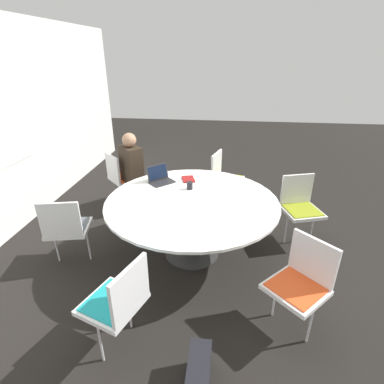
{
  "coord_description": "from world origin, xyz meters",
  "views": [
    {
      "loc": [
        -2.99,
        -0.36,
        2.23
      ],
      "look_at": [
        0.0,
        0.0,
        0.83
      ],
      "focal_mm": 28.0,
      "sensor_mm": 36.0,
      "label": 1
    }
  ],
  "objects_px": {
    "coffee_cup": "(190,186)",
    "chair_4": "(300,204)",
    "person_0": "(133,166)",
    "spiral_notebook": "(188,179)",
    "chair_0": "(121,175)",
    "chair_2": "(118,299)",
    "chair_3": "(301,279)",
    "chair_5": "(224,175)",
    "laptop": "(160,178)",
    "handbag": "(199,373)",
    "chair_1": "(66,226)"
  },
  "relations": [
    {
      "from": "coffee_cup",
      "to": "chair_4",
      "type": "bearing_deg",
      "value": -82.2
    },
    {
      "from": "person_0",
      "to": "spiral_notebook",
      "type": "distance_m",
      "value": 1.01
    },
    {
      "from": "chair_0",
      "to": "chair_2",
      "type": "relative_size",
      "value": 1.0
    },
    {
      "from": "chair_0",
      "to": "coffee_cup",
      "type": "height_order",
      "value": "chair_0"
    },
    {
      "from": "chair_3",
      "to": "chair_5",
      "type": "distance_m",
      "value": 2.39
    },
    {
      "from": "laptop",
      "to": "handbag",
      "type": "relative_size",
      "value": 1.02
    },
    {
      "from": "chair_0",
      "to": "chair_5",
      "type": "bearing_deg",
      "value": 52.46
    },
    {
      "from": "chair_2",
      "to": "person_0",
      "type": "height_order",
      "value": "person_0"
    },
    {
      "from": "spiral_notebook",
      "to": "coffee_cup",
      "type": "distance_m",
      "value": 0.29
    },
    {
      "from": "chair_4",
      "to": "coffee_cup",
      "type": "distance_m",
      "value": 1.41
    },
    {
      "from": "coffee_cup",
      "to": "chair_3",
      "type": "bearing_deg",
      "value": -138.24
    },
    {
      "from": "person_0",
      "to": "chair_5",
      "type": "bearing_deg",
      "value": 58.27
    },
    {
      "from": "spiral_notebook",
      "to": "chair_0",
      "type": "bearing_deg",
      "value": 62.75
    },
    {
      "from": "chair_3",
      "to": "handbag",
      "type": "relative_size",
      "value": 2.39
    },
    {
      "from": "person_0",
      "to": "coffee_cup",
      "type": "relative_size",
      "value": 13.02
    },
    {
      "from": "chair_1",
      "to": "chair_5",
      "type": "bearing_deg",
      "value": 33.32
    },
    {
      "from": "laptop",
      "to": "spiral_notebook",
      "type": "height_order",
      "value": "laptop"
    },
    {
      "from": "chair_0",
      "to": "chair_3",
      "type": "height_order",
      "value": "same"
    },
    {
      "from": "chair_0",
      "to": "chair_4",
      "type": "relative_size",
      "value": 1.0
    },
    {
      "from": "chair_3",
      "to": "chair_1",
      "type": "bearing_deg",
      "value": 31.32
    },
    {
      "from": "chair_0",
      "to": "coffee_cup",
      "type": "relative_size",
      "value": 9.26
    },
    {
      "from": "person_0",
      "to": "spiral_notebook",
      "type": "bearing_deg",
      "value": 17.84
    },
    {
      "from": "chair_0",
      "to": "spiral_notebook",
      "type": "relative_size",
      "value": 3.55
    },
    {
      "from": "chair_3",
      "to": "person_0",
      "type": "relative_size",
      "value": 0.71
    },
    {
      "from": "spiral_notebook",
      "to": "handbag",
      "type": "height_order",
      "value": "spiral_notebook"
    },
    {
      "from": "chair_2",
      "to": "spiral_notebook",
      "type": "xyz_separation_m",
      "value": [
        1.91,
        -0.29,
        0.23
      ]
    },
    {
      "from": "handbag",
      "to": "chair_1",
      "type": "bearing_deg",
      "value": 52.2
    },
    {
      "from": "laptop",
      "to": "handbag",
      "type": "bearing_deg",
      "value": -115.71
    },
    {
      "from": "chair_2",
      "to": "chair_5",
      "type": "bearing_deg",
      "value": 4.37
    },
    {
      "from": "chair_2",
      "to": "person_0",
      "type": "xyz_separation_m",
      "value": [
        2.38,
        0.6,
        0.19
      ]
    },
    {
      "from": "chair_4",
      "to": "coffee_cup",
      "type": "height_order",
      "value": "chair_4"
    },
    {
      "from": "chair_1",
      "to": "laptop",
      "type": "bearing_deg",
      "value": 31.34
    },
    {
      "from": "chair_4",
      "to": "spiral_notebook",
      "type": "relative_size",
      "value": 3.55
    },
    {
      "from": "chair_1",
      "to": "chair_3",
      "type": "distance_m",
      "value": 2.45
    },
    {
      "from": "chair_0",
      "to": "handbag",
      "type": "height_order",
      "value": "chair_0"
    },
    {
      "from": "spiral_notebook",
      "to": "coffee_cup",
      "type": "relative_size",
      "value": 2.61
    },
    {
      "from": "chair_4",
      "to": "handbag",
      "type": "height_order",
      "value": "chair_4"
    },
    {
      "from": "chair_5",
      "to": "laptop",
      "type": "relative_size",
      "value": 2.35
    },
    {
      "from": "chair_0",
      "to": "chair_4",
      "type": "bearing_deg",
      "value": 30.52
    },
    {
      "from": "chair_4",
      "to": "chair_3",
      "type": "bearing_deg",
      "value": 61.61
    },
    {
      "from": "chair_3",
      "to": "spiral_notebook",
      "type": "height_order",
      "value": "chair_3"
    },
    {
      "from": "chair_1",
      "to": "chair_3",
      "type": "xyz_separation_m",
      "value": [
        -0.57,
        -2.38,
        0.0
      ]
    },
    {
      "from": "handbag",
      "to": "chair_0",
      "type": "bearing_deg",
      "value": 28.29
    },
    {
      "from": "handbag",
      "to": "spiral_notebook",
      "type": "bearing_deg",
      "value": 9.41
    },
    {
      "from": "person_0",
      "to": "chair_2",
      "type": "bearing_deg",
      "value": -30.5
    },
    {
      "from": "chair_4",
      "to": "spiral_notebook",
      "type": "xyz_separation_m",
      "value": [
        0.1,
        1.43,
        0.23
      ]
    },
    {
      "from": "chair_5",
      "to": "coffee_cup",
      "type": "height_order",
      "value": "chair_5"
    },
    {
      "from": "chair_1",
      "to": "spiral_notebook",
      "type": "distance_m",
      "value": 1.56
    },
    {
      "from": "laptop",
      "to": "chair_0",
      "type": "bearing_deg",
      "value": 93.77
    },
    {
      "from": "chair_4",
      "to": "person_0",
      "type": "height_order",
      "value": "person_0"
    }
  ]
}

